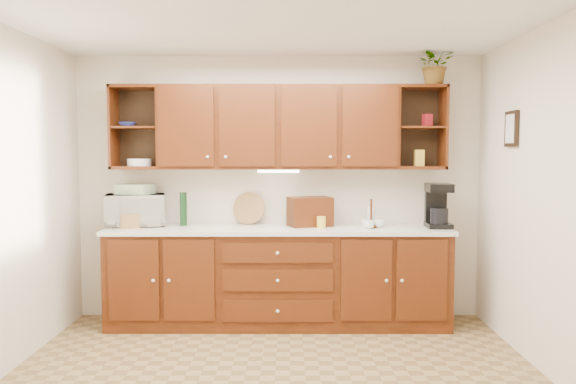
{
  "coord_description": "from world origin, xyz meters",
  "views": [
    {
      "loc": [
        0.1,
        -3.85,
        1.65
      ],
      "look_at": [
        0.09,
        1.15,
        1.3
      ],
      "focal_mm": 35.0,
      "sensor_mm": 36.0,
      "label": 1
    }
  ],
  "objects_px": {
    "coffee_maker": "(438,206)",
    "potted_plant": "(435,65)",
    "microwave": "(135,210)",
    "bread_box": "(310,212)"
  },
  "relations": [
    {
      "from": "potted_plant",
      "to": "bread_box",
      "type": "bearing_deg",
      "value": -179.51
    },
    {
      "from": "microwave",
      "to": "coffee_maker",
      "type": "bearing_deg",
      "value": -14.97
    },
    {
      "from": "microwave",
      "to": "bread_box",
      "type": "xyz_separation_m",
      "value": [
        1.7,
        -0.02,
        -0.01
      ]
    },
    {
      "from": "bread_box",
      "to": "coffee_maker",
      "type": "relative_size",
      "value": 0.96
    },
    {
      "from": "microwave",
      "to": "bread_box",
      "type": "bearing_deg",
      "value": -13.59
    },
    {
      "from": "bread_box",
      "to": "potted_plant",
      "type": "relative_size",
      "value": 1.03
    },
    {
      "from": "coffee_maker",
      "to": "potted_plant",
      "type": "relative_size",
      "value": 1.07
    },
    {
      "from": "microwave",
      "to": "coffee_maker",
      "type": "relative_size",
      "value": 1.33
    },
    {
      "from": "coffee_maker",
      "to": "bread_box",
      "type": "bearing_deg",
      "value": 178.44
    },
    {
      "from": "microwave",
      "to": "bread_box",
      "type": "distance_m",
      "value": 1.7
    }
  ]
}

